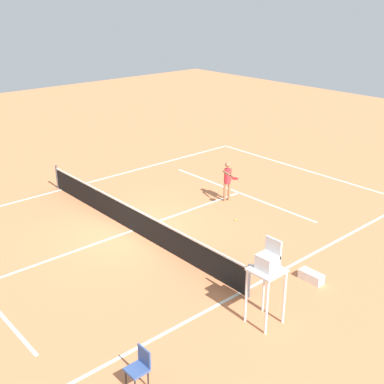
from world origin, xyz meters
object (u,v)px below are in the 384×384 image
Objects in this scene: player_serving at (228,178)px; tennis_ball at (235,220)px; courtside_chair_near at (139,366)px; umpire_chair at (267,269)px; equipment_bag at (311,277)px.

tennis_ball is (-1.58, 1.14, -0.98)m from player_serving.
umpire_chair is at bearing -94.25° from courtside_chair_near.
tennis_ball is 9.15m from courtside_chair_near.
umpire_chair is at bearing 98.55° from equipment_bag.
player_serving is 0.71× the size of umpire_chair.
equipment_bag is (0.10, -6.46, -0.38)m from courtside_chair_near.
tennis_ball is 4.75m from equipment_bag.
player_serving is 8.32m from umpire_chair.
courtside_chair_near is 6.47m from equipment_bag.
equipment_bag reaches higher than tennis_ball.
tennis_ball is at bearing -59.46° from courtside_chair_near.
player_serving is 2.18m from tennis_ball.
tennis_ball is at bearing -39.14° from umpire_chair.
equipment_bag is at bearing 84.60° from player_serving.
player_serving is 6.68m from equipment_bag.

